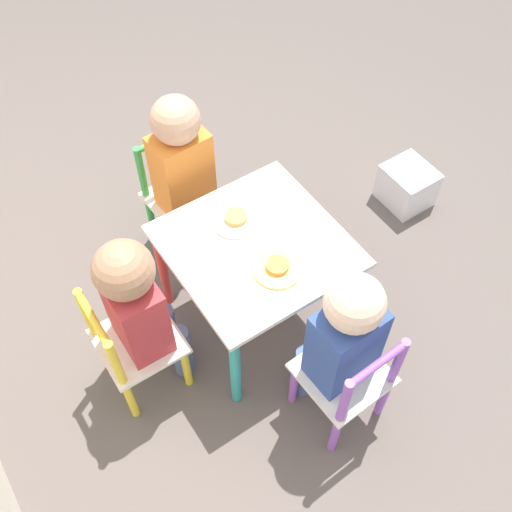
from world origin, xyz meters
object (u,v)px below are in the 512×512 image
object	(u,v)px
plate_left	(277,267)
storage_bin	(407,185)
kids_table	(256,256)
chair_green	(181,197)
child_back	(139,304)
child_right	(184,167)
child_left	(342,336)
chair_yellow	(132,346)
chair_purple	(347,380)
plate_right	(236,219)

from	to	relation	value
plate_left	storage_bin	distance (m)	0.98
kids_table	chair_green	distance (m)	0.50
child_back	plate_left	size ratio (longest dim) A/B	4.45
child_right	child_left	bearing A→B (deg)	-90.55
chair_green	child_left	distance (m)	0.94
child_left	storage_bin	bearing A→B (deg)	-149.63
chair_yellow	child_back	world-z (taller)	child_back
chair_green	chair_yellow	world-z (taller)	same
child_left	child_back	size ratio (longest dim) A/B	1.00
chair_purple	child_back	size ratio (longest dim) A/B	0.69
kids_table	chair_purple	xyz separation A→B (m)	(-0.49, -0.02, -0.13)
plate_left	kids_table	bearing A→B (deg)	-0.00
plate_left	child_right	bearing A→B (deg)	2.81
chair_green	plate_right	bearing A→B (deg)	-88.80
child_right	plate_left	world-z (taller)	child_right
plate_right	kids_table	bearing A→B (deg)	180.00
plate_left	storage_bin	size ratio (longest dim) A/B	0.79
storage_bin	child_back	bearing A→B (deg)	95.49
kids_table	chair_purple	distance (m)	0.50
child_right	plate_right	world-z (taller)	child_right
plate_right	storage_bin	size ratio (longest dim) A/B	0.82
child_right	plate_right	bearing A→B (deg)	-88.57
child_right	kids_table	bearing A→B (deg)	-90.00
storage_bin	plate_right	bearing A→B (deg)	90.41
chair_purple	chair_yellow	xyz separation A→B (m)	(0.49, 0.51, 0.00)
chair_yellow	plate_left	distance (m)	0.54
child_left	child_back	distance (m)	0.62
plate_left	plate_right	world-z (taller)	same
chair_purple	child_right	xyz separation A→B (m)	(0.91, 0.05, 0.21)
chair_yellow	child_back	bearing A→B (deg)	-90.00
child_right	child_back	xyz separation A→B (m)	(-0.42, 0.40, -0.01)
kids_table	plate_left	distance (m)	0.14
child_left	child_right	bearing A→B (deg)	-89.45
chair_yellow	plate_right	size ratio (longest dim) A/B	2.95
plate_left	plate_right	size ratio (longest dim) A/B	0.97
chair_purple	storage_bin	size ratio (longest dim) A/B	2.43
chair_yellow	plate_right	distance (m)	0.54
kids_table	child_right	bearing A→B (deg)	3.61
chair_purple	storage_bin	xyz separation A→B (m)	(0.62, -0.86, -0.15)
kids_table	chair_yellow	world-z (taller)	chair_yellow
child_right	storage_bin	size ratio (longest dim) A/B	3.63
plate_left	chair_purple	bearing A→B (deg)	-176.66
plate_left	child_left	bearing A→B (deg)	-176.49
kids_table	child_left	xyz separation A→B (m)	(-0.43, -0.02, 0.07)
child_left	child_right	world-z (taller)	child_right
chair_green	chair_yellow	size ratio (longest dim) A/B	1.00
plate_right	chair_green	bearing A→B (deg)	4.81
kids_table	child_right	size ratio (longest dim) A/B	0.75
child_left	child_back	bearing A→B (deg)	-46.40
chair_yellow	chair_purple	bearing A→B (deg)	-133.57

